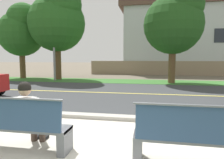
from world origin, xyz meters
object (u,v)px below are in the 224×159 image
bench_right (200,138)px  streetlamp (54,24)px  bench_left (14,126)px  shade_tree_far_left (22,30)px  seated_person_white (29,112)px  shade_tree_left (58,19)px  shade_tree_centre (175,20)px

bench_right → streetlamp: (-7.74, 11.18, 3.70)m
bench_left → shade_tree_far_left: (-8.00, 12.17, 3.49)m
seated_person_white → shade_tree_far_left: shade_tree_far_left is taller
shade_tree_left → shade_tree_centre: bearing=-6.6°
streetlamp → shade_tree_centre: size_ratio=1.15×
seated_person_white → shade_tree_far_left: (-8.19, 12.00, 3.27)m
seated_person_white → bench_right: bearing=-3.4°
seated_person_white → shade_tree_left: bearing=112.4°
bench_left → streetlamp: (-4.62, 11.18, 3.70)m
streetlamp → shade_tree_left: streetlamp is taller
shade_tree_left → shade_tree_far_left: bearing=174.8°
shade_tree_centre → shade_tree_far_left: bearing=173.8°
shade_tree_left → seated_person_white: bearing=-67.6°
streetlamp → shade_tree_far_left: (-3.38, 1.00, -0.22)m
bench_left → shade_tree_centre: bearing=69.9°
shade_tree_centre → bench_right: bearing=-94.5°
seated_person_white → shade_tree_centre: (3.79, 10.70, 3.47)m
shade_tree_far_left → shade_tree_centre: bearing=-6.2°
shade_tree_far_left → seated_person_white: bearing=-55.7°
bench_left → seated_person_white: (0.19, 0.17, 0.21)m
seated_person_white → shade_tree_left: (-4.83, 11.70, 4.01)m
shade_tree_far_left → shade_tree_left: shade_tree_left is taller
seated_person_white → streetlamp: (-4.81, 11.00, 3.49)m
shade_tree_far_left → shade_tree_left: size_ratio=0.84×
bench_right → bench_left: bearing=180.0°
streetlamp → shade_tree_far_left: 3.53m
bench_left → shade_tree_far_left: shade_tree_far_left is taller
bench_right → seated_person_white: seated_person_white is taller
bench_right → shade_tree_centre: bearing=85.5°
seated_person_white → streetlamp: streetlamp is taller
bench_left → shade_tree_left: (-4.64, 11.87, 4.23)m
shade_tree_left → bench_left: bearing=-68.6°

